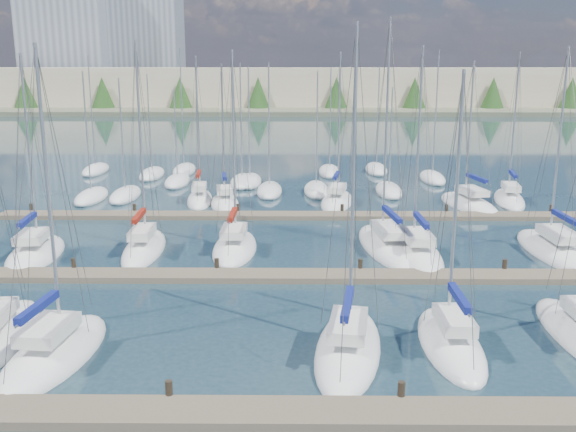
{
  "coord_description": "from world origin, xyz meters",
  "views": [
    {
      "loc": [
        0.29,
        -17.11,
        11.53
      ],
      "look_at": [
        0.0,
        14.0,
        4.0
      ],
      "focal_mm": 40.0,
      "sensor_mm": 36.0,
      "label": 1
    }
  ],
  "objects_px": {
    "sailboat_p": "(337,201)",
    "sailboat_h": "(36,253)",
    "sailboat_m": "(554,251)",
    "sailboat_j": "(235,247)",
    "sailboat_d": "(348,348)",
    "sailboat_e": "(451,343)",
    "sailboat_i": "(144,248)",
    "sailboat_n": "(200,199)",
    "sailboat_q": "(469,204)",
    "sailboat_k": "(385,246)",
    "sailboat_o": "(225,203)",
    "sailboat_r": "(509,199)",
    "sailboat_l": "(416,253)",
    "sailboat_c": "(55,353)"
  },
  "relations": [
    {
      "from": "sailboat_r",
      "to": "sailboat_e",
      "type": "bearing_deg",
      "value": -102.21
    },
    {
      "from": "sailboat_k",
      "to": "sailboat_r",
      "type": "relative_size",
      "value": 1.14
    },
    {
      "from": "sailboat_o",
      "to": "sailboat_j",
      "type": "distance_m",
      "value": 13.05
    },
    {
      "from": "sailboat_n",
      "to": "sailboat_e",
      "type": "xyz_separation_m",
      "value": [
        14.44,
        -28.15,
        -0.02
      ]
    },
    {
      "from": "sailboat_d",
      "to": "sailboat_q",
      "type": "bearing_deg",
      "value": 74.86
    },
    {
      "from": "sailboat_j",
      "to": "sailboat_n",
      "type": "bearing_deg",
      "value": 107.16
    },
    {
      "from": "sailboat_k",
      "to": "sailboat_r",
      "type": "height_order",
      "value": "sailboat_k"
    },
    {
      "from": "sailboat_q",
      "to": "sailboat_o",
      "type": "bearing_deg",
      "value": 168.66
    },
    {
      "from": "sailboat_q",
      "to": "sailboat_j",
      "type": "relative_size",
      "value": 0.95
    },
    {
      "from": "sailboat_m",
      "to": "sailboat_p",
      "type": "xyz_separation_m",
      "value": [
        -12.47,
        14.18,
        0.01
      ]
    },
    {
      "from": "sailboat_e",
      "to": "sailboat_j",
      "type": "bearing_deg",
      "value": 126.92
    },
    {
      "from": "sailboat_k",
      "to": "sailboat_c",
      "type": "bearing_deg",
      "value": -140.85
    },
    {
      "from": "sailboat_p",
      "to": "sailboat_h",
      "type": "distance_m",
      "value": 24.48
    },
    {
      "from": "sailboat_o",
      "to": "sailboat_d",
      "type": "bearing_deg",
      "value": -81.69
    },
    {
      "from": "sailboat_d",
      "to": "sailboat_h",
      "type": "xyz_separation_m",
      "value": [
        -17.89,
        13.02,
        -0.01
      ]
    },
    {
      "from": "sailboat_d",
      "to": "sailboat_r",
      "type": "distance_m",
      "value": 33.03
    },
    {
      "from": "sailboat_q",
      "to": "sailboat_l",
      "type": "distance_m",
      "value": 15.43
    },
    {
      "from": "sailboat_i",
      "to": "sailboat_p",
      "type": "relative_size",
      "value": 1.04
    },
    {
      "from": "sailboat_d",
      "to": "sailboat_e",
      "type": "xyz_separation_m",
      "value": [
        4.29,
        0.53,
        0.0
      ]
    },
    {
      "from": "sailboat_p",
      "to": "sailboat_j",
      "type": "height_order",
      "value": "sailboat_p"
    },
    {
      "from": "sailboat_n",
      "to": "sailboat_m",
      "type": "bearing_deg",
      "value": -36.62
    },
    {
      "from": "sailboat_l",
      "to": "sailboat_p",
      "type": "bearing_deg",
      "value": 103.73
    },
    {
      "from": "sailboat_c",
      "to": "sailboat_d",
      "type": "bearing_deg",
      "value": 8.64
    },
    {
      "from": "sailboat_h",
      "to": "sailboat_m",
      "type": "bearing_deg",
      "value": -3.71
    },
    {
      "from": "sailboat_q",
      "to": "sailboat_k",
      "type": "bearing_deg",
      "value": -135.61
    },
    {
      "from": "sailboat_m",
      "to": "sailboat_j",
      "type": "height_order",
      "value": "sailboat_m"
    },
    {
      "from": "sailboat_d",
      "to": "sailboat_p",
      "type": "xyz_separation_m",
      "value": [
        1.37,
        28.13,
        0.0
      ]
    },
    {
      "from": "sailboat_m",
      "to": "sailboat_r",
      "type": "height_order",
      "value": "sailboat_m"
    },
    {
      "from": "sailboat_n",
      "to": "sailboat_m",
      "type": "relative_size",
      "value": 0.97
    },
    {
      "from": "sailboat_q",
      "to": "sailboat_e",
      "type": "distance_m",
      "value": 27.7
    },
    {
      "from": "sailboat_m",
      "to": "sailboat_r",
      "type": "relative_size",
      "value": 1.01
    },
    {
      "from": "sailboat_p",
      "to": "sailboat_q",
      "type": "relative_size",
      "value": 1.06
    },
    {
      "from": "sailboat_n",
      "to": "sailboat_j",
      "type": "xyz_separation_m",
      "value": [
        4.24,
        -14.28,
        -0.02
      ]
    },
    {
      "from": "sailboat_i",
      "to": "sailboat_k",
      "type": "xyz_separation_m",
      "value": [
        15.12,
        0.77,
        -0.01
      ]
    },
    {
      "from": "sailboat_i",
      "to": "sailboat_j",
      "type": "distance_m",
      "value": 5.63
    },
    {
      "from": "sailboat_n",
      "to": "sailboat_q",
      "type": "xyz_separation_m",
      "value": [
        22.22,
        -1.57,
        -0.03
      ]
    },
    {
      "from": "sailboat_n",
      "to": "sailboat_d",
      "type": "bearing_deg",
      "value": -75.57
    },
    {
      "from": "sailboat_e",
      "to": "sailboat_d",
      "type": "bearing_deg",
      "value": -172.3
    },
    {
      "from": "sailboat_o",
      "to": "sailboat_m",
      "type": "bearing_deg",
      "value": -39.39
    },
    {
      "from": "sailboat_d",
      "to": "sailboat_o",
      "type": "bearing_deg",
      "value": 114.99
    },
    {
      "from": "sailboat_k",
      "to": "sailboat_c",
      "type": "xyz_separation_m",
      "value": [
        -15.34,
        -15.47,
        -0.01
      ]
    },
    {
      "from": "sailboat_n",
      "to": "sailboat_o",
      "type": "distance_m",
      "value": 2.64
    },
    {
      "from": "sailboat_l",
      "to": "sailboat_q",
      "type": "bearing_deg",
      "value": 62.85
    },
    {
      "from": "sailboat_k",
      "to": "sailboat_h",
      "type": "relative_size",
      "value": 1.17
    },
    {
      "from": "sailboat_c",
      "to": "sailboat_q",
      "type": "bearing_deg",
      "value": 55.19
    },
    {
      "from": "sailboat_o",
      "to": "sailboat_e",
      "type": "bearing_deg",
      "value": -73.35
    },
    {
      "from": "sailboat_n",
      "to": "sailboat_k",
      "type": "height_order",
      "value": "sailboat_k"
    },
    {
      "from": "sailboat_m",
      "to": "sailboat_o",
      "type": "height_order",
      "value": "sailboat_m"
    },
    {
      "from": "sailboat_d",
      "to": "sailboat_e",
      "type": "relative_size",
      "value": 1.15
    },
    {
      "from": "sailboat_p",
      "to": "sailboat_l",
      "type": "relative_size",
      "value": 0.99
    }
  ]
}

